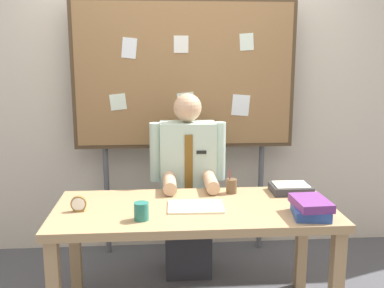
{
  "coord_description": "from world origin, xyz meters",
  "views": [
    {
      "loc": [
        -0.21,
        -2.56,
        1.64
      ],
      "look_at": [
        0.0,
        0.18,
        1.09
      ],
      "focal_mm": 41.71,
      "sensor_mm": 36.0,
      "label": 1
    }
  ],
  "objects": [
    {
      "name": "book_stack",
      "position": [
        0.65,
        -0.21,
        0.79
      ],
      "size": [
        0.23,
        0.27,
        0.1
      ],
      "color": "#2D4C99",
      "rests_on": "desk"
    },
    {
      "name": "person",
      "position": [
        0.0,
        0.59,
        0.63
      ],
      "size": [
        0.55,
        0.56,
        1.37
      ],
      "color": "#2D2D33",
      "rests_on": "ground_plane"
    },
    {
      "name": "pen_holder",
      "position": [
        0.27,
        0.25,
        0.78
      ],
      "size": [
        0.07,
        0.07,
        0.16
      ],
      "color": "brown",
      "rests_on": "desk"
    },
    {
      "name": "open_notebook",
      "position": [
        0.01,
        -0.02,
        0.74
      ],
      "size": [
        0.34,
        0.24,
        0.01
      ],
      "primitive_type": "cube",
      "rotation": [
        0.0,
        0.0,
        -0.04
      ],
      "color": "#F4EFCC",
      "rests_on": "desk"
    },
    {
      "name": "back_wall",
      "position": [
        0.0,
        1.16,
        1.35
      ],
      "size": [
        6.4,
        0.08,
        2.7
      ],
      "primitive_type": "cube",
      "color": "beige",
      "rests_on": "ground_plane"
    },
    {
      "name": "bulletin_board",
      "position": [
        0.0,
        0.95,
        1.46
      ],
      "size": [
        1.74,
        0.09,
        2.06
      ],
      "color": "#4C3823",
      "rests_on": "ground_plane"
    },
    {
      "name": "coffee_mug",
      "position": [
        -0.31,
        -0.2,
        0.79
      ],
      "size": [
        0.08,
        0.08,
        0.1
      ],
      "primitive_type": "cylinder",
      "color": "#267266",
      "rests_on": "desk"
    },
    {
      "name": "desk",
      "position": [
        0.0,
        0.0,
        0.65
      ],
      "size": [
        1.69,
        0.74,
        0.74
      ],
      "color": "tan",
      "rests_on": "ground_plane"
    },
    {
      "name": "desk_clock",
      "position": [
        -0.68,
        -0.03,
        0.78
      ],
      "size": [
        0.09,
        0.04,
        0.09
      ],
      "color": "olive",
      "rests_on": "desk"
    },
    {
      "name": "paper_tray",
      "position": [
        0.66,
        0.23,
        0.76
      ],
      "size": [
        0.26,
        0.2,
        0.06
      ],
      "color": "#333338",
      "rests_on": "desk"
    }
  ]
}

